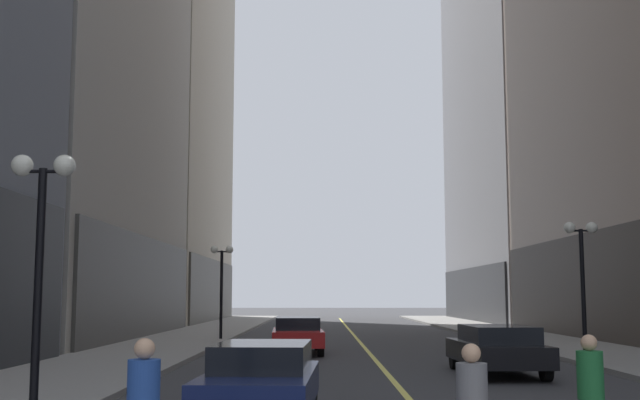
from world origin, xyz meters
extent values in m
plane|color=#38383A|center=(0.00, 35.00, 0.00)|extent=(200.00, 200.00, 0.00)
cube|color=gray|center=(-8.25, 35.00, 0.07)|extent=(4.50, 78.00, 0.15)
cube|color=gray|center=(8.25, 35.00, 0.07)|extent=(4.50, 78.00, 0.15)
cube|color=#E5D64C|center=(0.00, 35.00, 0.00)|extent=(0.16, 70.00, 0.01)
cube|color=#3A3935|center=(-10.60, 34.50, 2.50)|extent=(0.50, 22.80, 5.00)
cube|color=#403C35|center=(-10.60, 60.00, 2.50)|extent=(0.50, 24.70, 5.00)
cube|color=#332A23|center=(10.60, 34.50, 2.50)|extent=(0.50, 22.80, 5.00)
cube|color=gray|center=(16.24, 60.00, 18.17)|extent=(11.49, 26.00, 36.33)
cube|color=#2C2C2E|center=(10.60, 60.00, 2.18)|extent=(0.50, 24.70, 4.36)
cube|color=#141E4C|center=(-2.81, 8.60, 0.59)|extent=(1.91, 4.38, 0.55)
cube|color=black|center=(-2.80, 8.81, 1.07)|extent=(1.62, 2.48, 0.50)
cylinder|color=black|center=(-2.00, 10.08, 0.32)|extent=(0.25, 0.65, 0.64)
cylinder|color=black|center=(-3.49, 10.14, 0.32)|extent=(0.25, 0.65, 0.64)
cube|color=black|center=(2.92, 16.85, 0.59)|extent=(2.00, 4.79, 0.55)
cube|color=black|center=(2.93, 16.61, 1.07)|extent=(1.72, 2.70, 0.50)
cylinder|color=black|center=(2.06, 18.49, 0.32)|extent=(0.24, 0.65, 0.64)
cylinder|color=black|center=(3.70, 18.53, 0.32)|extent=(0.24, 0.65, 0.64)
cylinder|color=black|center=(2.15, 15.17, 0.32)|extent=(0.24, 0.65, 0.64)
cylinder|color=black|center=(3.78, 15.21, 0.32)|extent=(0.24, 0.65, 0.64)
cube|color=#B21919|center=(-2.66, 24.80, 0.59)|extent=(2.01, 4.65, 0.55)
cube|color=black|center=(-2.67, 25.03, 1.07)|extent=(1.70, 2.63, 0.50)
cylinder|color=black|center=(-1.80, 23.23, 0.32)|extent=(0.25, 0.65, 0.64)
cylinder|color=black|center=(-3.38, 23.16, 0.32)|extent=(0.25, 0.65, 0.64)
cylinder|color=black|center=(-1.94, 26.43, 0.32)|extent=(0.25, 0.65, 0.64)
cylinder|color=black|center=(-3.51, 26.37, 0.32)|extent=(0.25, 0.65, 0.64)
cylinder|color=slate|center=(-0.18, 3.97, 1.08)|extent=(0.34, 0.34, 0.61)
sphere|color=tan|center=(-0.18, 3.97, 1.49)|extent=(0.21, 0.21, 0.21)
cylinder|color=#1E6633|center=(1.68, 5.68, 1.09)|extent=(0.43, 0.43, 0.62)
sphere|color=tan|center=(1.68, 5.68, 1.50)|extent=(0.21, 0.21, 0.21)
cylinder|color=#234799|center=(-3.66, 3.58, 1.13)|extent=(0.45, 0.45, 0.64)
sphere|color=tan|center=(-3.66, 3.58, 1.56)|extent=(0.22, 0.22, 0.22)
cylinder|color=black|center=(-6.40, 8.10, 2.10)|extent=(0.14, 0.14, 4.20)
cylinder|color=black|center=(-6.40, 8.10, 4.15)|extent=(0.80, 0.06, 0.06)
sphere|color=white|center=(-6.75, 8.10, 4.25)|extent=(0.36, 0.36, 0.36)
sphere|color=white|center=(-6.05, 8.10, 4.25)|extent=(0.36, 0.36, 0.36)
cylinder|color=black|center=(-6.40, 32.10, 2.10)|extent=(0.14, 0.14, 4.20)
cylinder|color=black|center=(-6.40, 32.10, 4.15)|extent=(0.80, 0.06, 0.06)
sphere|color=white|center=(-6.75, 32.10, 4.25)|extent=(0.36, 0.36, 0.36)
sphere|color=white|center=(-6.05, 32.10, 4.25)|extent=(0.36, 0.36, 0.36)
cylinder|color=black|center=(6.40, 20.12, 2.10)|extent=(0.14, 0.14, 4.20)
cylinder|color=black|center=(6.40, 20.12, 4.15)|extent=(0.80, 0.06, 0.06)
sphere|color=white|center=(6.05, 20.12, 4.25)|extent=(0.36, 0.36, 0.36)
sphere|color=white|center=(6.75, 20.12, 4.25)|extent=(0.36, 0.36, 0.36)
camera|label=1|loc=(-1.83, -4.82, 2.11)|focal=44.54mm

